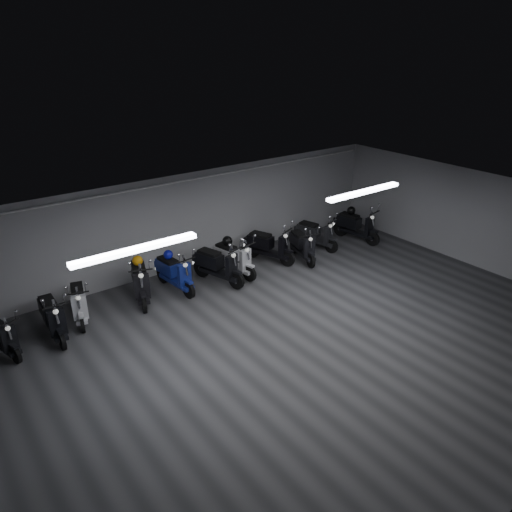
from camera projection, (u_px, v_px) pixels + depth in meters
floor at (294, 345)px, 10.79m from camera, size 14.00×10.00×0.01m
ceiling at (299, 227)px, 9.64m from camera, size 14.00×10.00×0.01m
back_wall at (181, 223)px, 13.89m from camera, size 14.00×0.01×2.80m
right_wall at (481, 221)px, 14.02m from camera, size 0.01×10.00×2.80m
fluor_strip_left at (136, 249)px, 8.77m from camera, size 2.40×0.18×0.08m
fluor_strip_right at (364, 192)px, 12.03m from camera, size 2.40×0.18×0.08m
conduit at (180, 182)px, 13.32m from camera, size 13.60×0.05×0.05m
scooter_1 at (52, 311)px, 10.84m from camera, size 0.66×1.79×1.32m
scooter_2 at (78, 297)px, 11.51m from camera, size 0.96×1.75×1.24m
scooter_3 at (140, 276)px, 12.35m from camera, size 1.21×2.00×1.41m
scooter_4 at (174, 267)px, 12.88m from camera, size 0.80×1.86×1.34m
scooter_5 at (218, 259)px, 13.27m from camera, size 1.16×1.99×1.40m
scooter_6 at (234, 253)px, 13.73m from camera, size 0.93×1.88×1.34m
scooter_7 at (269, 240)px, 14.54m from camera, size 1.26×1.95×1.38m
scooter_8 at (303, 241)px, 14.66m from camera, size 1.01×1.80×1.27m
scooter_9 at (316, 230)px, 15.49m from camera, size 0.99×1.82×1.29m
scooter_10 at (357, 221)px, 16.06m from camera, size 0.94×1.94×1.39m
helmet_0 at (227, 241)px, 13.76m from camera, size 0.29×0.29×0.29m
helmet_2 at (168, 255)px, 12.93m from camera, size 0.25×0.25×0.25m
helmet_3 at (138, 261)px, 12.46m from camera, size 0.27×0.27×0.27m
helmet_4 at (351, 210)px, 16.10m from camera, size 0.28×0.28×0.28m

